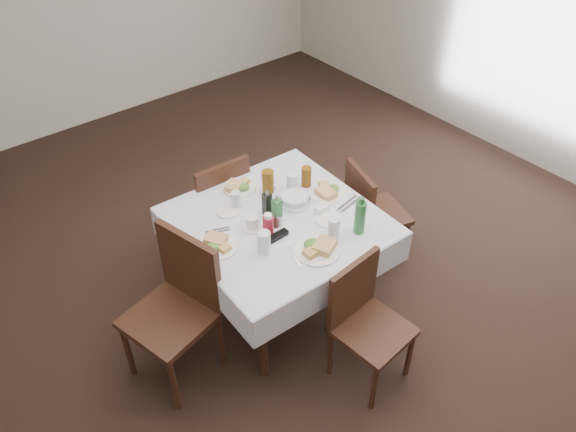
% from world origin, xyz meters
% --- Properties ---
extents(ground_plane, '(7.00, 7.00, 0.00)m').
position_xyz_m(ground_plane, '(0.00, 0.00, 0.00)').
color(ground_plane, black).
extents(room_shell, '(6.04, 7.04, 2.80)m').
position_xyz_m(room_shell, '(0.00, 0.00, 1.71)').
color(room_shell, '#BAB29E').
rests_on(room_shell, ground).
extents(dining_table, '(1.26, 1.26, 0.76)m').
position_xyz_m(dining_table, '(-0.01, 0.18, 0.67)').
color(dining_table, black).
rests_on(dining_table, ground).
extents(chair_north, '(0.44, 0.44, 0.90)m').
position_xyz_m(chair_north, '(-0.03, 0.86, 0.51)').
color(chair_north, black).
rests_on(chair_north, ground).
extents(chair_south, '(0.43, 0.43, 0.84)m').
position_xyz_m(chair_south, '(0.04, -0.57, 0.48)').
color(chair_south, black).
rests_on(chair_south, ground).
extents(chair_east, '(0.49, 0.49, 0.83)m').
position_xyz_m(chair_east, '(0.81, 0.13, 0.47)').
color(chair_east, black).
rests_on(chair_east, ground).
extents(chair_west, '(0.56, 0.56, 0.98)m').
position_xyz_m(chair_west, '(-0.77, 0.16, 0.56)').
color(chair_west, black).
rests_on(chair_west, ground).
extents(meal_north, '(0.23, 0.23, 0.05)m').
position_xyz_m(meal_north, '(-0.01, 0.61, 0.78)').
color(meal_north, white).
rests_on(meal_north, dining_table).
extents(meal_south, '(0.27, 0.27, 0.06)m').
position_xyz_m(meal_south, '(-0.01, -0.20, 0.79)').
color(meal_south, white).
rests_on(meal_south, dining_table).
extents(meal_east, '(0.25, 0.25, 0.05)m').
position_xyz_m(meal_east, '(0.42, 0.19, 0.78)').
color(meal_east, white).
rests_on(meal_east, dining_table).
extents(meal_west, '(0.24, 0.24, 0.05)m').
position_xyz_m(meal_west, '(-0.45, 0.21, 0.78)').
color(meal_west, white).
rests_on(meal_west, dining_table).
extents(side_plate_a, '(0.15, 0.15, 0.01)m').
position_xyz_m(side_plate_a, '(-0.21, 0.44, 0.77)').
color(side_plate_a, white).
rests_on(side_plate_a, dining_table).
extents(side_plate_b, '(0.17, 0.17, 0.01)m').
position_xyz_m(side_plate_b, '(0.24, -0.03, 0.77)').
color(side_plate_b, white).
rests_on(side_plate_b, dining_table).
extents(water_n, '(0.06, 0.06, 0.12)m').
position_xyz_m(water_n, '(-0.13, 0.46, 0.82)').
color(water_n, silver).
rests_on(water_n, dining_table).
extents(water_s, '(0.07, 0.07, 0.13)m').
position_xyz_m(water_s, '(0.16, -0.16, 0.83)').
color(water_s, silver).
rests_on(water_s, dining_table).
extents(water_e, '(0.08, 0.08, 0.15)m').
position_xyz_m(water_e, '(0.25, 0.35, 0.84)').
color(water_e, silver).
rests_on(water_e, dining_table).
extents(water_w, '(0.08, 0.08, 0.15)m').
position_xyz_m(water_w, '(-0.25, -0.00, 0.84)').
color(water_w, silver).
rests_on(water_w, dining_table).
extents(iced_tea_a, '(0.08, 0.08, 0.17)m').
position_xyz_m(iced_tea_a, '(0.13, 0.46, 0.84)').
color(iced_tea_a, brown).
rests_on(iced_tea_a, dining_table).
extents(iced_tea_b, '(0.07, 0.07, 0.14)m').
position_xyz_m(iced_tea_b, '(0.38, 0.35, 0.83)').
color(iced_tea_b, brown).
rests_on(iced_tea_b, dining_table).
extents(bread_basket, '(0.20, 0.20, 0.07)m').
position_xyz_m(bread_basket, '(0.18, 0.24, 0.79)').
color(bread_basket, silver).
rests_on(bread_basket, dining_table).
extents(oil_cruet_dark, '(0.05, 0.05, 0.21)m').
position_xyz_m(oil_cruet_dark, '(-0.02, 0.27, 0.85)').
color(oil_cruet_dark, black).
rests_on(oil_cruet_dark, dining_table).
extents(oil_cruet_green, '(0.05, 0.05, 0.21)m').
position_xyz_m(oil_cruet_green, '(-0.01, 0.18, 0.85)').
color(oil_cruet_green, '#296932').
rests_on(oil_cruet_green, dining_table).
extents(ketchup_bottle, '(0.07, 0.07, 0.15)m').
position_xyz_m(ketchup_bottle, '(-0.13, 0.12, 0.83)').
color(ketchup_bottle, maroon).
rests_on(ketchup_bottle, dining_table).
extents(salt_shaker, '(0.03, 0.03, 0.08)m').
position_xyz_m(salt_shaker, '(-0.03, 0.13, 0.80)').
color(salt_shaker, white).
rests_on(salt_shaker, dining_table).
extents(pepper_shaker, '(0.04, 0.04, 0.09)m').
position_xyz_m(pepper_shaker, '(-0.06, 0.14, 0.81)').
color(pepper_shaker, '#432C1E').
rests_on(pepper_shaker, dining_table).
extents(coffee_mug, '(0.13, 0.12, 0.09)m').
position_xyz_m(coffee_mug, '(-0.18, 0.22, 0.80)').
color(coffee_mug, white).
rests_on(coffee_mug, dining_table).
extents(sunglasses, '(0.14, 0.05, 0.03)m').
position_xyz_m(sunglasses, '(-0.12, 0.05, 0.78)').
color(sunglasses, black).
rests_on(sunglasses, dining_table).
extents(green_bottle, '(0.07, 0.07, 0.26)m').
position_xyz_m(green_bottle, '(0.31, -0.23, 0.88)').
color(green_bottle, '#296932').
rests_on(green_bottle, dining_table).
extents(sugar_caddy, '(0.11, 0.07, 0.05)m').
position_xyz_m(sugar_caddy, '(0.26, 0.07, 0.79)').
color(sugar_caddy, white).
rests_on(sugar_caddy, dining_table).
extents(cutlery_n, '(0.10, 0.19, 0.01)m').
position_xyz_m(cutlery_n, '(0.19, 0.54, 0.77)').
color(cutlery_n, silver).
rests_on(cutlery_n, dining_table).
extents(cutlery_s, '(0.11, 0.19, 0.01)m').
position_xyz_m(cutlery_s, '(-0.13, -0.16, 0.77)').
color(cutlery_s, silver).
rests_on(cutlery_s, dining_table).
extents(cutlery_e, '(0.21, 0.08, 0.01)m').
position_xyz_m(cutlery_e, '(0.45, 0.01, 0.77)').
color(cutlery_e, silver).
rests_on(cutlery_e, dining_table).
extents(cutlery_w, '(0.16, 0.09, 0.01)m').
position_xyz_m(cutlery_w, '(-0.37, 0.33, 0.77)').
color(cutlery_w, silver).
rests_on(cutlery_w, dining_table).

